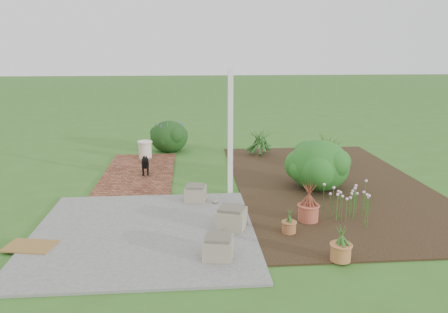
{
  "coord_description": "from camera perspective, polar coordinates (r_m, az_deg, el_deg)",
  "views": [
    {
      "loc": [
        -0.5,
        -8.27,
        2.86
      ],
      "look_at": [
        0.2,
        0.4,
        0.7
      ],
      "focal_mm": 35.0,
      "sensor_mm": 36.0,
      "label": 1
    }
  ],
  "objects": [
    {
      "name": "cream_ceramic_urn",
      "position": [
        11.64,
        -10.26,
        0.85
      ],
      "size": [
        0.44,
        0.44,
        0.45
      ],
      "primitive_type": "cylinder",
      "rotation": [
        0.0,
        0.0,
        -0.41
      ],
      "color": "beige",
      "rests_on": "brick_path"
    },
    {
      "name": "agapanthus_clump_back",
      "position": [
        10.9,
        13.29,
        1.15
      ],
      "size": [
        1.33,
        1.33,
        0.97
      ],
      "primitive_type": null,
      "rotation": [
        0.0,
        0.0,
        -0.27
      ],
      "color": "#143711",
      "rests_on": "garden_bed"
    },
    {
      "name": "purple_flowering_bush",
      "position": [
        12.48,
        -7.19,
        2.71
      ],
      "size": [
        1.3,
        1.3,
        0.9
      ],
      "primitive_type": "ellipsoid",
      "rotation": [
        0.0,
        0.0,
        0.26
      ],
      "color": "black",
      "rests_on": "ground"
    },
    {
      "name": "terracotta_pot_bronze",
      "position": [
        7.54,
        10.94,
        -7.22
      ],
      "size": [
        0.45,
        0.45,
        0.28
      ],
      "primitive_type": "cylinder",
      "rotation": [
        0.0,
        0.0,
        0.43
      ],
      "color": "#AA5039",
      "rests_on": "garden_bed"
    },
    {
      "name": "black_dog",
      "position": [
        10.13,
        -10.26,
        -0.88
      ],
      "size": [
        0.19,
        0.52,
        0.45
      ],
      "rotation": [
        0.0,
        0.0,
        0.11
      ],
      "color": "black",
      "rests_on": "brick_path"
    },
    {
      "name": "stone_trough_near",
      "position": [
        6.17,
        -0.78,
        -11.84
      ],
      "size": [
        0.46,
        0.46,
        0.27
      ],
      "primitive_type": "cube",
      "rotation": [
        0.0,
        0.0,
        -0.16
      ],
      "color": "gray",
      "rests_on": "concrete_patio"
    },
    {
      "name": "veranda_post",
      "position": [
        8.56,
        0.83,
        3.11
      ],
      "size": [
        0.1,
        0.1,
        2.5
      ],
      "primitive_type": "cube",
      "color": "white",
      "rests_on": "ground"
    },
    {
      "name": "ground",
      "position": [
        8.76,
        -1.1,
        -5.1
      ],
      "size": [
        80.0,
        80.0,
        0.0
      ],
      "primitive_type": "plane",
      "color": "#38621F",
      "rests_on": "ground"
    },
    {
      "name": "evergreen_shrub",
      "position": [
        9.16,
        12.33,
        -0.96
      ],
      "size": [
        1.31,
        1.31,
        1.05
      ],
      "primitive_type": "ellipsoid",
      "rotation": [
        0.0,
        0.0,
        0.07
      ],
      "color": "#184211",
      "rests_on": "garden_bed"
    },
    {
      "name": "concrete_patio",
      "position": [
        7.15,
        -10.41,
        -9.7
      ],
      "size": [
        3.5,
        3.5,
        0.04
      ],
      "primitive_type": "cube",
      "color": "#61615E",
      "rests_on": "ground"
    },
    {
      "name": "garden_bed",
      "position": [
        9.69,
        13.66,
        -3.53
      ],
      "size": [
        4.0,
        7.0,
        0.03
      ],
      "primitive_type": "cube",
      "color": "black",
      "rests_on": "ground"
    },
    {
      "name": "stone_trough_mid",
      "position": [
        7.12,
        0.96,
        -8.1
      ],
      "size": [
        0.57,
        0.57,
        0.3
      ],
      "primitive_type": "cube",
      "rotation": [
        0.0,
        0.0,
        -0.33
      ],
      "color": "gray",
      "rests_on": "concrete_patio"
    },
    {
      "name": "stone_trough_far",
      "position": [
        8.36,
        -3.75,
        -4.87
      ],
      "size": [
        0.44,
        0.44,
        0.26
      ],
      "primitive_type": "cube",
      "rotation": [
        0.0,
        0.0,
        -0.14
      ],
      "color": "gray",
      "rests_on": "concrete_patio"
    },
    {
      "name": "brick_path",
      "position": [
        10.48,
        -11.02,
        -2.04
      ],
      "size": [
        1.6,
        3.5,
        0.04
      ],
      "primitive_type": "cube",
      "color": "#5A2D1C",
      "rests_on": "ground"
    },
    {
      "name": "pink_flower_patch",
      "position": [
        7.74,
        16.52,
        -5.86
      ],
      "size": [
        1.0,
        1.0,
        0.57
      ],
      "primitive_type": null,
      "rotation": [
        0.0,
        0.0,
        -0.14
      ],
      "color": "#113D0F",
      "rests_on": "garden_bed"
    },
    {
      "name": "terracotta_pot_small_left",
      "position": [
        7.04,
        8.48,
        -9.09
      ],
      "size": [
        0.27,
        0.27,
        0.18
      ],
      "primitive_type": "cylinder",
      "rotation": [
        0.0,
        0.0,
        0.27
      ],
      "color": "#9B5F34",
      "rests_on": "garden_bed"
    },
    {
      "name": "coir_doormat",
      "position": [
        7.1,
        -24.01,
        -10.64
      ],
      "size": [
        0.78,
        0.58,
        0.02
      ],
      "primitive_type": "cube",
      "rotation": [
        0.0,
        0.0,
        -0.2
      ],
      "color": "brown",
      "rests_on": "concrete_patio"
    },
    {
      "name": "terracotta_pot_small_right",
      "position": [
        6.32,
        15.0,
        -11.97
      ],
      "size": [
        0.37,
        0.37,
        0.24
      ],
      "primitive_type": "cylinder",
      "rotation": [
        0.0,
        0.0,
        -0.42
      ],
      "color": "#B3693C",
      "rests_on": "garden_bed"
    },
    {
      "name": "agapanthus_clump_front",
      "position": [
        11.97,
        4.71,
        2.39
      ],
      "size": [
        1.26,
        1.26,
        0.88
      ],
      "primitive_type": null,
      "rotation": [
        0.0,
        0.0,
        -0.32
      ],
      "color": "#0D3A15",
      "rests_on": "garden_bed"
    }
  ]
}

